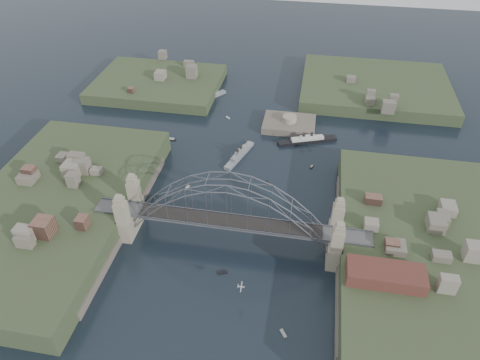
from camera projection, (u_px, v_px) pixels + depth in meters
name	position (u px, v px, depth m)	size (l,w,h in m)	color
ground	(230.00, 241.00, 135.73)	(500.00, 500.00, 0.00)	black
bridge	(229.00, 211.00, 128.04)	(84.00, 13.80, 24.60)	#525154
shore_west	(58.00, 214.00, 142.46)	(50.50, 90.00, 12.00)	#344226
shore_east	(423.00, 262.00, 126.54)	(50.50, 90.00, 12.00)	#344226
headland_nw	(158.00, 87.00, 216.12)	(60.00, 45.00, 9.00)	#344226
headland_ne	(374.00, 91.00, 212.92)	(70.00, 55.00, 9.50)	#344226
fort_island	(289.00, 128.00, 188.11)	(22.00, 16.00, 9.40)	brown
wharf_shed	(386.00, 275.00, 112.61)	(20.00, 8.00, 4.00)	#592D26
finger_pier	(362.00, 340.00, 108.34)	(4.00, 22.00, 1.40)	#525154
naval_cruiser_near	(239.00, 155.00, 170.09)	(8.66, 19.90, 6.01)	gray
naval_cruiser_far	(211.00, 96.00, 207.93)	(12.02, 14.86, 5.69)	gray
ocean_liner	(307.00, 140.00, 178.18)	(23.89, 11.71, 5.96)	black
aeroplane	(240.00, 287.00, 114.54)	(1.85, 3.48, 0.50)	silver
small_boat_a	(187.00, 187.00, 155.59)	(1.32, 2.63, 1.43)	silver
small_boat_b	(268.00, 183.00, 157.92)	(1.14, 2.11, 0.45)	silver
small_boat_c	(223.00, 273.00, 125.70)	(2.87, 1.96, 0.45)	silver
small_boat_d	(312.00, 167.00, 165.24)	(1.43, 2.19, 1.43)	silver
small_boat_e	(172.00, 139.00, 179.99)	(3.66, 1.33, 1.43)	silver
small_boat_f	(247.00, 144.00, 177.13)	(1.56, 1.15, 1.43)	silver
small_boat_g	(283.00, 334.00, 110.41)	(2.12, 2.63, 0.45)	silver
small_boat_h	(228.00, 118.00, 193.84)	(2.15, 1.98, 0.45)	silver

